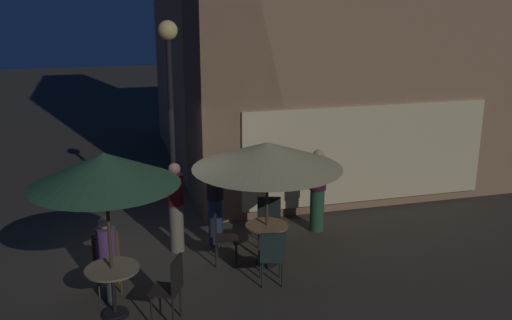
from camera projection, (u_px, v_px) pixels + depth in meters
name	position (u px, v px, depth m)	size (l,w,h in m)	color
ground_plane	(148.00, 254.00, 10.43)	(60.00, 60.00, 0.00)	#3C352B
street_lamp_near_corner	(170.00, 83.00, 10.43)	(0.35, 0.35, 4.09)	black
cafe_table_0	(267.00, 235.00, 9.95)	(0.74, 0.74, 0.72)	black
cafe_table_1	(113.00, 280.00, 8.29)	(0.78, 0.78, 0.76)	black
patio_umbrella_0	(267.00, 156.00, 9.56)	(2.52, 2.52, 2.18)	black
patio_umbrella_1	(105.00, 170.00, 7.84)	(2.06, 2.06, 2.47)	black
cafe_chair_0	(269.00, 216.00, 10.78)	(0.56, 0.56, 0.88)	black
cafe_chair_1	(221.00, 235.00, 9.95)	(0.52, 0.52, 0.86)	black
cafe_chair_2	(272.00, 253.00, 9.17)	(0.47, 0.47, 0.94)	black
cafe_chair_3	(171.00, 284.00, 8.11)	(0.54, 0.54, 1.00)	black
cafe_chair_4	(107.00, 257.00, 9.09)	(0.45, 0.45, 0.91)	brown
patron_seated_0	(107.00, 252.00, 8.91)	(0.34, 0.52, 1.25)	#2E3E30
patron_standing_1	(318.00, 190.00, 11.29)	(0.33, 0.33, 1.66)	#274F33
patron_standing_2	(176.00, 207.00, 10.36)	(0.30, 0.30, 1.67)	#7A6D5A
patron_standing_3	(215.00, 200.00, 10.59)	(0.31, 0.31, 1.75)	navy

